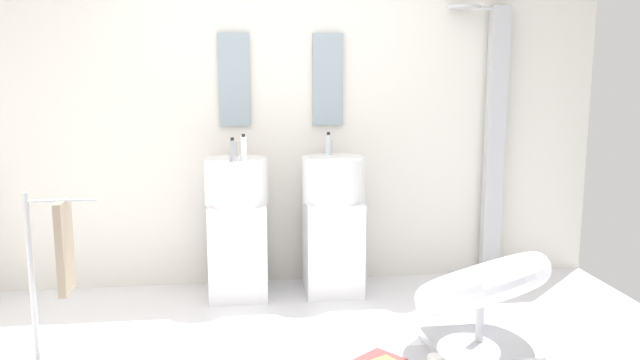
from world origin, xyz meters
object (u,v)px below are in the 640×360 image
at_px(soap_bottle_clear, 328,144).
at_px(soap_bottle_white, 244,148).
at_px(pedestal_sink_left, 237,225).
at_px(pedestal_sink_right, 333,223).
at_px(shower_column, 493,138).
at_px(soap_bottle_grey, 232,151).
at_px(towel_rack, 59,251).
at_px(lounge_chair, 481,292).

bearing_deg(soap_bottle_clear, soap_bottle_white, -158.89).
height_order(pedestal_sink_left, soap_bottle_clear, soap_bottle_clear).
bearing_deg(pedestal_sink_right, shower_column, 10.31).
bearing_deg(soap_bottle_clear, shower_column, 4.73).
xyz_separation_m(pedestal_sink_left, shower_column, (1.93, 0.23, 0.57)).
bearing_deg(pedestal_sink_left, soap_bottle_grey, -97.05).
height_order(pedestal_sink_left, towel_rack, pedestal_sink_left).
height_order(shower_column, soap_bottle_white, shower_column).
relative_size(towel_rack, soap_bottle_white, 5.30).
height_order(lounge_chair, soap_bottle_grey, soap_bottle_grey).
bearing_deg(towel_rack, shower_column, 22.09).
xyz_separation_m(lounge_chair, soap_bottle_grey, (-1.37, 0.94, 0.71)).
bearing_deg(soap_bottle_clear, pedestal_sink_left, -169.45).
height_order(pedestal_sink_left, lounge_chair, pedestal_sink_left).
bearing_deg(pedestal_sink_right, soap_bottle_white, -169.91).
xyz_separation_m(towel_rack, soap_bottle_clear, (1.60, 1.06, 0.43)).
height_order(soap_bottle_clear, soap_bottle_grey, soap_bottle_clear).
distance_m(pedestal_sink_right, towel_rack, 1.87).
height_order(shower_column, soap_bottle_grey, shower_column).
distance_m(lounge_chair, soap_bottle_white, 1.78).
relative_size(shower_column, towel_rack, 2.16).
relative_size(soap_bottle_white, soap_bottle_grey, 1.12).
relative_size(shower_column, soap_bottle_white, 11.43).
relative_size(shower_column, soap_bottle_grey, 12.77).
bearing_deg(towel_rack, lounge_chair, -3.98).
distance_m(shower_column, soap_bottle_white, 1.91).
bearing_deg(pedestal_sink_right, soap_bottle_grey, -167.62).
bearing_deg(shower_column, soap_bottle_white, -169.76).
xyz_separation_m(pedestal_sink_right, shower_column, (1.26, 0.23, 0.57)).
bearing_deg(shower_column, soap_bottle_grey, -168.95).
bearing_deg(soap_bottle_grey, pedestal_sink_right, 12.38).
distance_m(pedestal_sink_left, lounge_chair, 1.75).
distance_m(lounge_chair, towel_rack, 2.32).
height_order(pedestal_sink_right, soap_bottle_white, soap_bottle_white).
height_order(lounge_chair, soap_bottle_white, soap_bottle_white).
bearing_deg(soap_bottle_white, towel_rack, -140.23).
xyz_separation_m(pedestal_sink_left, lounge_chair, (1.36, -1.10, -0.16)).
distance_m(soap_bottle_white, soap_bottle_grey, 0.09).
bearing_deg(towel_rack, pedestal_sink_right, 30.12).
bearing_deg(towel_rack, soap_bottle_clear, 33.55).
xyz_separation_m(shower_column, soap_bottle_grey, (-1.95, -0.38, -0.02)).
bearing_deg(lounge_chair, soap_bottle_white, 142.85).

